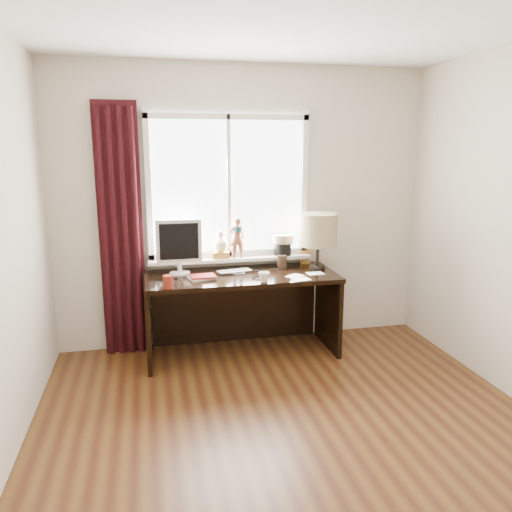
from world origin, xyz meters
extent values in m
cube|color=#523213|center=(0.00, 0.00, 0.00)|extent=(3.50, 4.00, 0.00)
cube|color=beige|center=(0.00, 2.00, 1.30)|extent=(3.50, 0.00, 2.60)
imported|color=silver|center=(-0.15, 1.71, 0.76)|extent=(0.34, 0.25, 0.02)
imported|color=white|center=(0.04, 1.35, 0.79)|extent=(0.12, 0.12, 0.09)
cylinder|color=maroon|center=(-0.76, 1.33, 0.80)|extent=(0.08, 0.08, 0.11)
cube|color=white|center=(-0.15, 1.99, 1.50)|extent=(1.40, 0.02, 1.30)
cube|color=silver|center=(-0.15, 1.96, 0.88)|extent=(1.50, 0.05, 0.05)
cube|color=silver|center=(-0.15, 1.96, 2.12)|extent=(1.50, 0.05, 0.05)
cube|color=silver|center=(-0.88, 1.96, 1.50)|extent=(0.05, 0.05, 1.40)
cube|color=silver|center=(0.57, 1.96, 1.50)|extent=(0.05, 0.05, 1.40)
cube|color=silver|center=(-0.15, 1.96, 1.50)|extent=(0.03, 0.05, 1.30)
cube|color=silver|center=(-0.15, 1.91, 0.83)|extent=(1.52, 0.18, 0.03)
cylinder|color=maroon|center=(-0.64, 1.88, 0.97)|extent=(0.13, 0.13, 0.23)
cube|color=gold|center=(-0.24, 1.91, 0.88)|extent=(0.15, 0.12, 0.06)
sphere|color=beige|center=(-0.24, 1.91, 0.97)|extent=(0.13, 0.13, 0.13)
sphere|color=beige|center=(-0.24, 1.91, 1.07)|extent=(0.07, 0.07, 0.07)
imported|color=brown|center=(-0.09, 1.89, 1.04)|extent=(0.14, 0.10, 0.38)
cylinder|color=#1E4C51|center=(-0.09, 1.88, 1.12)|extent=(0.09, 0.09, 0.05)
cylinder|color=black|center=(0.35, 1.90, 0.91)|extent=(0.16, 0.16, 0.12)
cylinder|color=#8C6B4C|center=(0.35, 1.90, 1.01)|extent=(0.20, 0.20, 0.08)
cube|color=black|center=(-1.13, 1.92, 1.12)|extent=(0.38, 0.05, 2.25)
cylinder|color=black|center=(-1.27, 1.89, 1.10)|extent=(0.06, 0.06, 2.20)
cylinder|color=black|center=(-1.18, 1.89, 1.10)|extent=(0.06, 0.06, 2.20)
cylinder|color=black|center=(-1.09, 1.89, 1.10)|extent=(0.06, 0.06, 2.20)
cylinder|color=black|center=(-1.00, 1.89, 1.10)|extent=(0.06, 0.06, 2.20)
cube|color=black|center=(-0.10, 1.63, 0.73)|extent=(1.70, 0.70, 0.04)
cube|color=black|center=(-0.93, 1.63, 0.35)|extent=(0.04, 0.64, 0.71)
cube|color=black|center=(0.73, 1.63, 0.35)|extent=(0.04, 0.64, 0.71)
cube|color=black|center=(-0.10, 1.97, 0.35)|extent=(1.60, 0.03, 0.71)
cylinder|color=beige|center=(-0.63, 1.77, 0.76)|extent=(0.18, 0.18, 0.01)
cylinder|color=beige|center=(-0.63, 1.77, 0.81)|extent=(0.04, 0.04, 0.10)
cube|color=beige|center=(-0.63, 1.77, 1.05)|extent=(0.40, 0.04, 0.38)
cube|color=black|center=(-0.63, 1.75, 1.05)|extent=(0.34, 0.01, 0.32)
cube|color=beige|center=(-0.46, 1.56, 0.76)|extent=(0.25, 0.21, 0.02)
cube|color=maroon|center=(-0.45, 1.55, 0.78)|extent=(0.22, 0.16, 0.01)
cylinder|color=black|center=(0.32, 1.80, 0.81)|extent=(0.09, 0.09, 0.12)
cylinder|color=black|center=(0.31, 1.81, 0.86)|extent=(0.01, 0.01, 0.22)
cylinder|color=black|center=(0.33, 1.79, 0.84)|extent=(0.01, 0.01, 0.19)
cylinder|color=black|center=(0.32, 1.82, 0.88)|extent=(0.01, 0.01, 0.25)
cylinder|color=black|center=(0.34, 1.81, 0.83)|extent=(0.01, 0.01, 0.17)
cube|color=gold|center=(0.59, 1.93, 0.81)|extent=(0.10, 0.02, 0.13)
cube|color=#996633|center=(0.59, 1.92, 0.81)|extent=(0.08, 0.01, 0.10)
cylinder|color=black|center=(0.63, 1.69, 0.77)|extent=(0.14, 0.14, 0.03)
cylinder|color=black|center=(0.63, 1.69, 0.89)|extent=(0.03, 0.03, 0.22)
cylinder|color=#C7B884|center=(0.63, 1.69, 1.12)|extent=(0.35, 0.35, 0.30)
cube|color=white|center=(0.37, 1.36, 0.75)|extent=(0.17, 0.13, 0.00)
cube|color=white|center=(0.56, 1.52, 0.75)|extent=(0.15, 0.12, 0.00)
cube|color=white|center=(0.35, 1.47, 0.75)|extent=(0.19, 0.18, 0.00)
torus|color=black|center=(0.03, 1.47, 0.75)|extent=(0.18, 0.18, 0.01)
torus|color=black|center=(0.29, 1.77, 0.75)|extent=(0.14, 0.14, 0.01)
torus|color=black|center=(0.07, 1.75, 0.75)|extent=(0.14, 0.14, 0.01)
camera|label=1|loc=(-0.89, -2.60, 1.88)|focal=35.00mm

